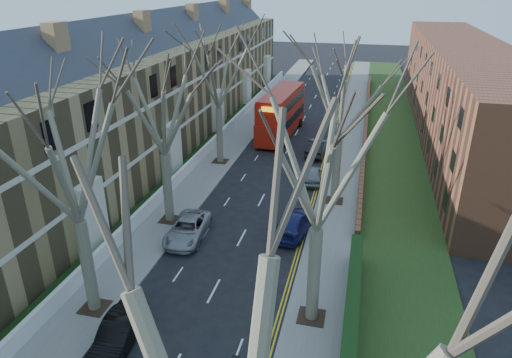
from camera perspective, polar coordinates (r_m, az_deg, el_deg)
The scene contains 17 objects.
pavement_left at distance 54.25m, azimuth -1.20°, elevation 6.35°, with size 3.00×102.00×0.12m, color slate.
pavement_right at distance 52.60m, azimuth 11.60°, elevation 5.30°, with size 3.00×102.00×0.12m, color slate.
terrace_left at distance 48.19m, azimuth -12.73°, elevation 10.29°, with size 9.70×78.00×13.60m.
flats_right at distance 56.10m, azimuth 24.17°, elevation 10.09°, with size 13.97×54.00×10.00m.
front_wall_left at distance 47.29m, azimuth -5.63°, elevation 4.29°, with size 0.30×78.00×1.00m.
grass_verge_right at distance 52.64m, azimuth 16.51°, elevation 4.91°, with size 6.00×102.00×0.06m.
tree_left_mid at distance 22.48m, azimuth -22.73°, elevation 4.42°, with size 10.50×10.50×14.71m.
tree_left_far at distance 30.82m, azimuth -11.96°, elevation 10.02°, with size 10.15×10.15×14.22m.
tree_left_dist at distance 41.68m, azimuth -4.89°, elevation 14.38°, with size 10.50×10.50×14.71m.
tree_right_mid at distance 20.24m, azimuth 8.23°, elevation 4.04°, with size 10.50×10.50×14.71m.
tree_right_far at distance 33.79m, azimuth 10.80°, elevation 11.30°, with size 10.15×10.15×14.22m.
double_decker_bus at distance 51.41m, azimuth 3.20°, elevation 8.09°, with size 3.59×12.01×4.92m.
car_left_mid at distance 23.99m, azimuth -16.86°, elevation -18.02°, with size 1.51×4.32×1.42m, color black.
car_left_far at distance 31.54m, azimuth -8.52°, elevation -6.18°, with size 2.31×5.00×1.39m, color #959499.
car_right_near at distance 31.93m, azimuth 4.79°, elevation -5.51°, with size 2.05×5.04×1.46m, color navy.
car_right_mid at distance 40.00m, azimuth 7.01°, elevation 0.60°, with size 1.61×3.99×1.36m, color gray.
car_right_far at distance 46.26m, azimuth 7.60°, elevation 3.96°, with size 1.66×4.77×1.57m, color black.
Camera 1 is at (7.37, -11.00, 16.31)m, focal length 32.00 mm.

